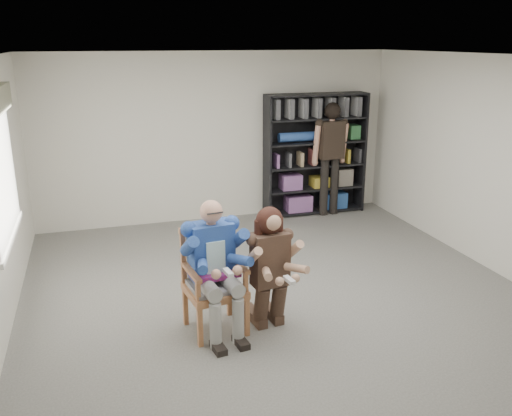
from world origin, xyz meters
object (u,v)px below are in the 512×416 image
object	(u,v)px
seated_man	(214,267)
bookshelf	(315,155)
standing_man	(330,160)
armchair	(215,282)
kneeling_woman	(271,271)

from	to	relation	value
seated_man	bookshelf	bearing A→B (deg)	46.06
seated_man	bookshelf	world-z (taller)	bookshelf
bookshelf	standing_man	xyz separation A→B (m)	(0.21, -0.17, -0.08)
armchair	bookshelf	xyz separation A→B (m)	(2.61, 3.52, 0.49)
seated_man	kneeling_woman	world-z (taller)	seated_man
armchair	bookshelf	bearing A→B (deg)	46.06
armchair	kneeling_woman	world-z (taller)	kneeling_woman
armchair	standing_man	world-z (taller)	standing_man
kneeling_woman	bookshelf	bearing A→B (deg)	53.48
armchair	seated_man	bearing A→B (deg)	0.00
armchair	bookshelf	world-z (taller)	bookshelf
armchair	kneeling_woman	size ratio (longest dim) A/B	0.84
kneeling_woman	standing_man	size ratio (longest dim) A/B	0.68
armchair	seated_man	size ratio (longest dim) A/B	0.77
standing_man	kneeling_woman	bearing A→B (deg)	-127.45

